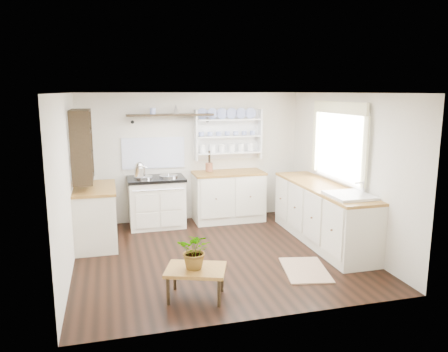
# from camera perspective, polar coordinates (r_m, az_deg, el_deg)

# --- Properties ---
(floor) EXTENTS (4.00, 3.80, 0.01)m
(floor) POSITION_cam_1_polar(r_m,az_deg,el_deg) (6.44, -0.80, -10.14)
(floor) COLOR black
(floor) RESTS_ON ground
(wall_back) EXTENTS (4.00, 0.02, 2.30)m
(wall_back) POSITION_cam_1_polar(r_m,az_deg,el_deg) (7.95, -4.16, 2.50)
(wall_back) COLOR beige
(wall_back) RESTS_ON ground
(wall_right) EXTENTS (0.02, 3.80, 2.30)m
(wall_right) POSITION_cam_1_polar(r_m,az_deg,el_deg) (6.87, 15.57, 0.78)
(wall_right) COLOR beige
(wall_right) RESTS_ON ground
(wall_left) EXTENTS (0.02, 3.80, 2.30)m
(wall_left) POSITION_cam_1_polar(r_m,az_deg,el_deg) (5.97, -19.81, -0.99)
(wall_left) COLOR beige
(wall_left) RESTS_ON ground
(ceiling) EXTENTS (4.00, 3.80, 0.01)m
(ceiling) POSITION_cam_1_polar(r_m,az_deg,el_deg) (6.00, -0.86, 10.79)
(ceiling) COLOR white
(ceiling) RESTS_ON wall_back
(window) EXTENTS (0.08, 1.55, 1.22)m
(window) POSITION_cam_1_polar(r_m,az_deg,el_deg) (6.92, 14.75, 4.36)
(window) COLOR white
(window) RESTS_ON wall_right
(aga_cooker) EXTENTS (0.97, 0.68, 0.90)m
(aga_cooker) POSITION_cam_1_polar(r_m,az_deg,el_deg) (7.67, -8.78, -3.31)
(aga_cooker) COLOR white
(aga_cooker) RESTS_ON floor
(back_cabinets) EXTENTS (1.27, 0.63, 0.90)m
(back_cabinets) POSITION_cam_1_polar(r_m,az_deg,el_deg) (7.93, 0.58, -2.58)
(back_cabinets) COLOR silver
(back_cabinets) RESTS_ON floor
(right_cabinets) EXTENTS (0.62, 2.43, 0.90)m
(right_cabinets) POSITION_cam_1_polar(r_m,az_deg,el_deg) (6.97, 12.72, -4.78)
(right_cabinets) COLOR silver
(right_cabinets) RESTS_ON floor
(belfast_sink) EXTENTS (0.55, 0.60, 0.45)m
(belfast_sink) POSITION_cam_1_polar(r_m,az_deg,el_deg) (6.25, 16.02, -3.53)
(belfast_sink) COLOR white
(belfast_sink) RESTS_ON right_cabinets
(left_cabinets) EXTENTS (0.62, 1.13, 0.90)m
(left_cabinets) POSITION_cam_1_polar(r_m,az_deg,el_deg) (6.98, -16.39, -4.92)
(left_cabinets) COLOR silver
(left_cabinets) RESTS_ON floor
(plate_rack) EXTENTS (1.20, 0.22, 0.90)m
(plate_rack) POSITION_cam_1_polar(r_m,az_deg,el_deg) (8.01, 0.44, 5.51)
(plate_rack) COLOR white
(plate_rack) RESTS_ON wall_back
(high_shelf) EXTENTS (1.50, 0.29, 0.16)m
(high_shelf) POSITION_cam_1_polar(r_m,az_deg,el_deg) (7.69, -7.03, 7.84)
(high_shelf) COLOR black
(high_shelf) RESTS_ON wall_back
(left_shelving) EXTENTS (0.28, 0.80, 1.05)m
(left_shelving) POSITION_cam_1_polar(r_m,az_deg,el_deg) (6.78, -18.07, 3.92)
(left_shelving) COLOR black
(left_shelving) RESTS_ON wall_left
(kettle) EXTENTS (0.19, 0.19, 0.23)m
(kettle) POSITION_cam_1_polar(r_m,az_deg,el_deg) (7.40, -10.97, 0.87)
(kettle) COLOR silver
(kettle) RESTS_ON aga_cooker
(utensil_crock) EXTENTS (0.13, 0.13, 0.15)m
(utensil_crock) POSITION_cam_1_polar(r_m,az_deg,el_deg) (7.81, -1.96, 1.16)
(utensil_crock) COLOR brown
(utensil_crock) RESTS_ON back_cabinets
(center_table) EXTENTS (0.79, 0.67, 0.36)m
(center_table) POSITION_cam_1_polar(r_m,az_deg,el_deg) (5.06, -3.70, -12.39)
(center_table) COLOR brown
(center_table) RESTS_ON floor
(potted_plant) EXTENTS (0.49, 0.47, 0.42)m
(potted_plant) POSITION_cam_1_polar(r_m,az_deg,el_deg) (4.96, -3.74, -9.66)
(potted_plant) COLOR #3F7233
(potted_plant) RESTS_ON center_table
(floor_rug) EXTENTS (0.71, 0.94, 0.02)m
(floor_rug) POSITION_cam_1_polar(r_m,az_deg,el_deg) (5.98, 10.56, -11.95)
(floor_rug) COLOR #805F4A
(floor_rug) RESTS_ON floor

